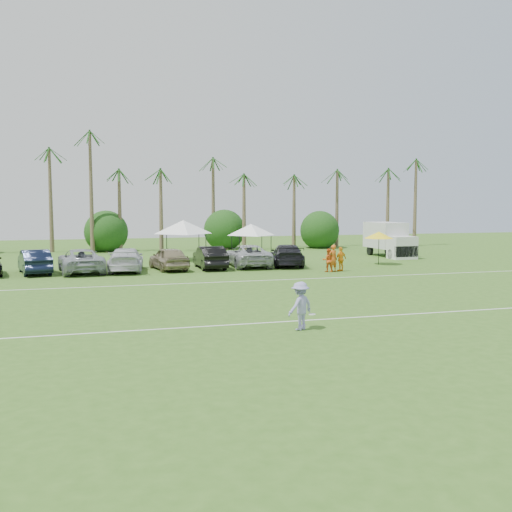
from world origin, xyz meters
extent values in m
plane|color=#37601C|center=(0.00, 0.00, 0.00)|extent=(120.00, 120.00, 0.00)
cube|color=white|center=(0.00, 2.00, 0.01)|extent=(80.00, 0.10, 0.01)
cube|color=white|center=(0.00, 14.00, 0.01)|extent=(80.00, 0.10, 0.01)
cone|color=brown|center=(-12.00, 38.00, 5.00)|extent=(0.44, 0.44, 10.00)
cone|color=brown|center=(-8.00, 38.00, 5.50)|extent=(0.44, 0.44, 11.00)
cone|color=brown|center=(-4.00, 38.00, 4.00)|extent=(0.44, 0.44, 8.00)
cone|color=brown|center=(0.00, 38.00, 4.50)|extent=(0.44, 0.44, 9.00)
cone|color=brown|center=(4.00, 38.00, 5.00)|extent=(0.44, 0.44, 10.00)
cone|color=brown|center=(8.00, 38.00, 5.50)|extent=(0.44, 0.44, 11.00)
cone|color=brown|center=(13.00, 38.00, 4.00)|extent=(0.44, 0.44, 8.00)
cone|color=brown|center=(18.00, 38.00, 4.50)|extent=(0.44, 0.44, 9.00)
cone|color=brown|center=(23.00, 38.00, 5.00)|extent=(0.44, 0.44, 10.00)
cone|color=brown|center=(27.00, 38.00, 5.50)|extent=(0.44, 0.44, 11.00)
cylinder|color=brown|center=(-6.00, 39.00, 0.70)|extent=(0.30, 0.30, 1.40)
sphere|color=#143D11|center=(-6.00, 39.00, 1.80)|extent=(4.00, 4.00, 4.00)
cylinder|color=brown|center=(6.00, 39.00, 0.70)|extent=(0.30, 0.30, 1.40)
sphere|color=#143D11|center=(6.00, 39.00, 1.80)|extent=(4.00, 4.00, 4.00)
cylinder|color=brown|center=(16.00, 39.00, 0.70)|extent=(0.30, 0.30, 1.40)
sphere|color=#143D11|center=(16.00, 39.00, 1.80)|extent=(4.00, 4.00, 4.00)
imported|color=#D15A17|center=(8.67, 16.98, 0.94)|extent=(0.78, 0.62, 1.87)
imported|color=#D15317|center=(8.37, 17.09, 0.80)|extent=(0.91, 0.78, 1.61)
imported|color=#FDA41C|center=(9.37, 17.17, 0.86)|extent=(1.09, 0.78, 1.71)
cube|color=silver|center=(18.12, 26.90, 1.89)|extent=(2.32, 4.25, 2.30)
cube|color=silver|center=(18.14, 23.96, 0.97)|extent=(2.13, 1.67, 1.93)
cube|color=black|center=(18.14, 23.27, 0.69)|extent=(2.12, 0.29, 0.92)
cube|color=#E5590C|center=(19.28, 26.91, 1.47)|extent=(0.03, 1.47, 0.83)
cylinder|color=black|center=(17.21, 24.14, 0.41)|extent=(0.28, 0.83, 0.83)
cylinder|color=black|center=(19.06, 24.15, 0.41)|extent=(0.28, 0.83, 0.83)
cylinder|color=black|center=(17.19, 28.00, 0.41)|extent=(0.28, 0.83, 0.83)
cylinder|color=black|center=(19.03, 28.01, 0.41)|extent=(0.28, 0.83, 0.83)
cylinder|color=black|center=(-1.65, 26.00, 1.12)|extent=(0.06, 0.06, 2.24)
cylinder|color=black|center=(1.51, 26.00, 1.12)|extent=(0.06, 0.06, 2.24)
cylinder|color=black|center=(-1.65, 29.16, 1.12)|extent=(0.06, 0.06, 2.24)
cylinder|color=black|center=(1.51, 29.16, 1.12)|extent=(0.06, 0.06, 2.24)
pyramid|color=white|center=(-0.07, 27.58, 3.36)|extent=(4.83, 4.83, 1.12)
cylinder|color=black|center=(4.53, 26.86, 0.99)|extent=(0.06, 0.06, 1.98)
cylinder|color=black|center=(7.30, 26.86, 0.99)|extent=(0.06, 0.06, 1.98)
cylinder|color=black|center=(4.53, 29.63, 0.99)|extent=(0.06, 0.06, 1.98)
cylinder|color=black|center=(7.30, 29.63, 0.99)|extent=(0.06, 0.06, 1.98)
pyramid|color=white|center=(5.91, 28.24, 2.97)|extent=(4.28, 4.28, 0.99)
cylinder|color=black|center=(13.97, 20.33, 1.15)|extent=(0.05, 0.05, 2.30)
cone|color=yellow|center=(13.97, 20.33, 2.30)|extent=(2.30, 2.30, 0.52)
imported|color=#9692CF|center=(0.14, 0.48, 0.91)|extent=(1.35, 1.14, 1.81)
cylinder|color=white|center=(0.55, 0.32, 0.59)|extent=(0.27, 0.27, 0.03)
imported|color=black|center=(-11.08, 21.59, 0.82)|extent=(2.73, 5.23, 1.64)
imported|color=#9BA1A7|center=(-8.09, 21.30, 0.82)|extent=(3.40, 6.19, 1.64)
imported|color=silver|center=(-5.09, 21.28, 0.82)|extent=(2.87, 5.86, 1.64)
imported|color=gray|center=(-2.10, 21.31, 0.82)|extent=(2.69, 5.07, 1.64)
imported|color=black|center=(0.90, 21.35, 0.82)|extent=(1.75, 4.99, 1.64)
imported|color=#AAACAF|center=(3.89, 21.84, 0.82)|extent=(2.95, 6.01, 1.64)
imported|color=black|center=(6.89, 21.50, 0.82)|extent=(3.60, 6.05, 1.64)
camera|label=1|loc=(-7.22, -19.25, 4.71)|focal=40.00mm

